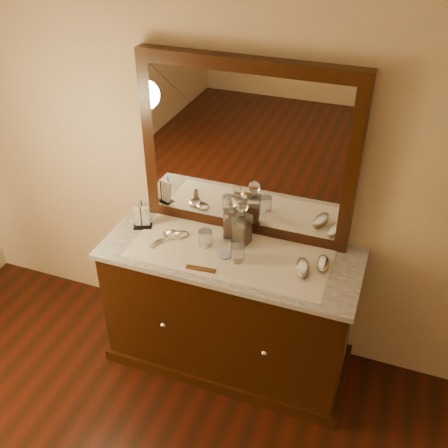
# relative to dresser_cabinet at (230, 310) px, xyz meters

# --- Properties ---
(dresser_cabinet) EXTENTS (1.40, 0.55, 0.82)m
(dresser_cabinet) POSITION_rel_dresser_cabinet_xyz_m (0.00, 0.00, 0.00)
(dresser_cabinet) COLOR black
(dresser_cabinet) RESTS_ON floor
(dresser_plinth) EXTENTS (1.46, 0.59, 0.08)m
(dresser_plinth) POSITION_rel_dresser_cabinet_xyz_m (0.00, 0.00, -0.37)
(dresser_plinth) COLOR black
(dresser_plinth) RESTS_ON floor
(knob_left) EXTENTS (0.04, 0.04, 0.04)m
(knob_left) POSITION_rel_dresser_cabinet_xyz_m (-0.30, -0.28, 0.04)
(knob_left) COLOR silver
(knob_left) RESTS_ON dresser_cabinet
(knob_right) EXTENTS (0.04, 0.04, 0.04)m
(knob_right) POSITION_rel_dresser_cabinet_xyz_m (0.30, -0.28, 0.04)
(knob_right) COLOR silver
(knob_right) RESTS_ON dresser_cabinet
(marble_top) EXTENTS (1.44, 0.59, 0.03)m
(marble_top) POSITION_rel_dresser_cabinet_xyz_m (0.00, 0.00, 0.42)
(marble_top) COLOR white
(marble_top) RESTS_ON dresser_cabinet
(mirror_frame) EXTENTS (1.20, 0.08, 1.00)m
(mirror_frame) POSITION_rel_dresser_cabinet_xyz_m (0.00, 0.25, 0.94)
(mirror_frame) COLOR black
(mirror_frame) RESTS_ON marble_top
(mirror_glass) EXTENTS (1.06, 0.01, 0.86)m
(mirror_glass) POSITION_rel_dresser_cabinet_xyz_m (0.00, 0.21, 0.94)
(mirror_glass) COLOR white
(mirror_glass) RESTS_ON marble_top
(lace_runner) EXTENTS (1.10, 0.45, 0.00)m
(lace_runner) POSITION_rel_dresser_cabinet_xyz_m (0.00, -0.02, 0.44)
(lace_runner) COLOR silver
(lace_runner) RESTS_ON marble_top
(pin_dish) EXTENTS (0.08, 0.08, 0.01)m
(pin_dish) POSITION_rel_dresser_cabinet_xyz_m (-0.02, -0.05, 0.45)
(pin_dish) COLOR white
(pin_dish) RESTS_ON lace_runner
(comb) EXTENTS (0.16, 0.04, 0.01)m
(comb) POSITION_rel_dresser_cabinet_xyz_m (-0.09, -0.20, 0.45)
(comb) COLOR brown
(comb) RESTS_ON lace_runner
(napkin_rack) EXTENTS (0.12, 0.10, 0.16)m
(napkin_rack) POSITION_rel_dresser_cabinet_xyz_m (-0.57, 0.05, 0.50)
(napkin_rack) COLOR black
(napkin_rack) RESTS_ON marble_top
(decanter_left) EXTENTS (0.09, 0.09, 0.26)m
(decanter_left) POSITION_rel_dresser_cabinet_xyz_m (-0.05, 0.14, 0.54)
(decanter_left) COLOR brown
(decanter_left) RESTS_ON lace_runner
(decanter_right) EXTENTS (0.10, 0.10, 0.28)m
(decanter_right) POSITION_rel_dresser_cabinet_xyz_m (0.03, 0.10, 0.55)
(decanter_right) COLOR brown
(decanter_right) RESTS_ON lace_runner
(brush_near) EXTENTS (0.11, 0.17, 0.04)m
(brush_near) POSITION_rel_dresser_cabinet_xyz_m (0.41, -0.03, 0.47)
(brush_near) COLOR #8D7456
(brush_near) RESTS_ON lace_runner
(brush_far) EXTENTS (0.08, 0.15, 0.04)m
(brush_far) POSITION_rel_dresser_cabinet_xyz_m (0.50, 0.04, 0.46)
(brush_far) COLOR #8D7456
(brush_far) RESTS_ON lace_runner
(hand_mirror_outer) EXTENTS (0.12, 0.21, 0.02)m
(hand_mirror_outer) POSITION_rel_dresser_cabinet_xyz_m (-0.38, 0.00, 0.45)
(hand_mirror_outer) COLOR silver
(hand_mirror_outer) RESTS_ON lace_runner
(hand_mirror_inner) EXTENTS (0.17, 0.18, 0.02)m
(hand_mirror_inner) POSITION_rel_dresser_cabinet_xyz_m (-0.33, 0.03, 0.45)
(hand_mirror_inner) COLOR silver
(hand_mirror_inner) RESTS_ON lace_runner
(tumblers) EXTENTS (0.29, 0.15, 0.09)m
(tumblers) POSITION_rel_dresser_cabinet_xyz_m (-0.05, -0.02, 0.49)
(tumblers) COLOR white
(tumblers) RESTS_ON lace_runner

